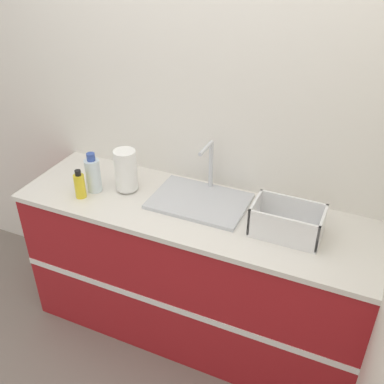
% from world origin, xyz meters
% --- Properties ---
extents(ground_plane, '(12.00, 12.00, 0.00)m').
position_xyz_m(ground_plane, '(0.00, 0.00, 0.00)').
color(ground_plane, slate).
extents(wall_back, '(4.33, 0.06, 2.60)m').
position_xyz_m(wall_back, '(0.00, 0.61, 1.30)').
color(wall_back, silver).
rests_on(wall_back, ground_plane).
extents(counter_cabinet, '(1.95, 0.60, 0.91)m').
position_xyz_m(counter_cabinet, '(0.00, 0.29, 0.46)').
color(counter_cabinet, maroon).
rests_on(counter_cabinet, ground_plane).
extents(sink, '(0.51, 0.36, 0.30)m').
position_xyz_m(sink, '(0.01, 0.36, 0.93)').
color(sink, silver).
rests_on(sink, counter_cabinet).
extents(paper_towel_roll, '(0.12, 0.12, 0.24)m').
position_xyz_m(paper_towel_roll, '(-0.42, 0.31, 1.03)').
color(paper_towel_roll, '#4C4C51').
rests_on(paper_towel_roll, counter_cabinet).
extents(dish_rack, '(0.34, 0.20, 0.16)m').
position_xyz_m(dish_rack, '(0.50, 0.27, 0.97)').
color(dish_rack, white).
rests_on(dish_rack, counter_cabinet).
extents(bottle_clear, '(0.08, 0.08, 0.23)m').
position_xyz_m(bottle_clear, '(-0.59, 0.23, 1.01)').
color(bottle_clear, silver).
rests_on(bottle_clear, counter_cabinet).
extents(bottle_yellow, '(0.06, 0.06, 0.17)m').
position_xyz_m(bottle_yellow, '(-0.61, 0.14, 0.98)').
color(bottle_yellow, yellow).
rests_on(bottle_yellow, counter_cabinet).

